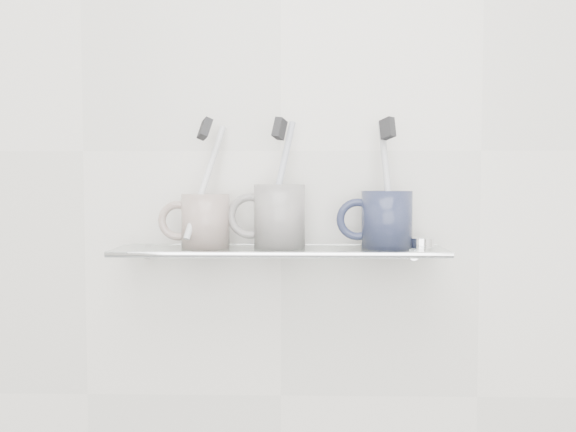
{
  "coord_description": "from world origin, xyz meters",
  "views": [
    {
      "loc": [
        0.03,
        0.07,
        1.2
      ],
      "look_at": [
        0.01,
        1.04,
        1.15
      ],
      "focal_mm": 40.0,
      "sensor_mm": 36.0,
      "label": 1
    }
  ],
  "objects_px": {
    "mug_right": "(387,219)",
    "mug_center": "(280,216)",
    "mug_left": "(206,221)",
    "shelf_glass": "(280,251)"
  },
  "relations": [
    {
      "from": "shelf_glass",
      "to": "mug_center",
      "type": "height_order",
      "value": "mug_center"
    },
    {
      "from": "mug_left",
      "to": "mug_right",
      "type": "xyz_separation_m",
      "value": [
        0.28,
        0.0,
        0.0
      ]
    },
    {
      "from": "mug_left",
      "to": "mug_center",
      "type": "xyz_separation_m",
      "value": [
        0.11,
        0.0,
        0.01
      ]
    },
    {
      "from": "shelf_glass",
      "to": "mug_left",
      "type": "xyz_separation_m",
      "value": [
        -0.11,
        0.0,
        0.04
      ]
    },
    {
      "from": "mug_center",
      "to": "shelf_glass",
      "type": "bearing_deg",
      "value": -68.51
    },
    {
      "from": "shelf_glass",
      "to": "mug_right",
      "type": "relative_size",
      "value": 5.76
    },
    {
      "from": "shelf_glass",
      "to": "mug_center",
      "type": "xyz_separation_m",
      "value": [
        -0.0,
        0.0,
        0.05
      ]
    },
    {
      "from": "mug_left",
      "to": "mug_right",
      "type": "distance_m",
      "value": 0.28
    },
    {
      "from": "shelf_glass",
      "to": "mug_left",
      "type": "height_order",
      "value": "mug_left"
    },
    {
      "from": "mug_right",
      "to": "mug_center",
      "type": "bearing_deg",
      "value": 159.35
    }
  ]
}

